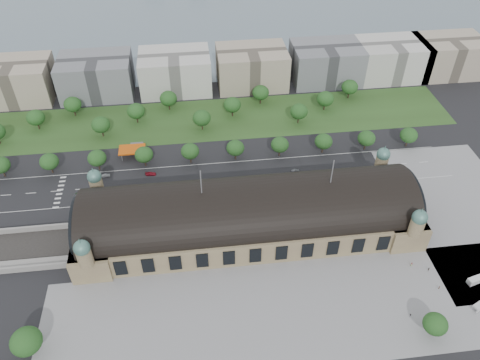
{
  "coord_description": "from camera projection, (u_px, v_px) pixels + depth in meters",
  "views": [
    {
      "loc": [
        -21.52,
        -144.3,
        156.92
      ],
      "look_at": [
        -1.59,
        19.37,
        14.0
      ],
      "focal_mm": 35.0,
      "sensor_mm": 36.0,
      "label": 1
    }
  ],
  "objects": [
    {
      "name": "tree_row_2",
      "position": [
        97.0,
        158.0,
        241.3
      ],
      "size": [
        9.6,
        9.6,
        11.52
      ],
      "color": "#2D2116",
      "rests_on": "ground"
    },
    {
      "name": "tree_row_3",
      "position": [
        144.0,
        155.0,
        243.49
      ],
      "size": [
        9.6,
        9.6,
        11.52
      ],
      "color": "#2D2116",
      "rests_on": "ground"
    },
    {
      "name": "pedestrian_1",
      "position": [
        439.0,
        288.0,
        188.19
      ],
      "size": [
        0.73,
        0.75,
        1.74
      ],
      "primitive_type": "imported",
      "rotation": [
        0.0,
        0.0,
        0.85
      ],
      "color": "gray",
      "rests_on": "ground"
    },
    {
      "name": "tree_belt_5",
      "position": [
        168.0,
        98.0,
        284.78
      ],
      "size": [
        10.4,
        10.4,
        12.48
      ],
      "color": "#2D2116",
      "rests_on": "ground"
    },
    {
      "name": "pedestrian_4",
      "position": [
        410.0,
        315.0,
        178.63
      ],
      "size": [
        1.0,
        1.03,
        1.56
      ],
      "primitive_type": "imported",
      "rotation": [
        0.0,
        0.0,
        3.96
      ],
      "color": "gray",
      "rests_on": "ground"
    },
    {
      "name": "traffic_car_1",
      "position": [
        106.0,
        176.0,
        241.21
      ],
      "size": [
        4.27,
        1.81,
        1.37
      ],
      "primitive_type": "imported",
      "rotation": [
        0.0,
        0.0,
        1.66
      ],
      "color": "#979A9F",
      "rests_on": "ground"
    },
    {
      "name": "plaza_south",
      "position": [
        289.0,
        311.0,
        180.89
      ],
      "size": [
        190.0,
        48.0,
        0.12
      ],
      "primitive_type": "cube",
      "color": "gray",
      "rests_on": "ground"
    },
    {
      "name": "road_slab",
      "position": [
        200.0,
        180.0,
        239.66
      ],
      "size": [
        260.0,
        26.0,
        0.1
      ],
      "primitive_type": "cube",
      "color": "black",
      "rests_on": "ground"
    },
    {
      "name": "tree_belt_2",
      "position": [
        73.0,
        104.0,
        279.57
      ],
      "size": [
        10.4,
        10.4,
        12.48
      ],
      "color": "#2D2116",
      "rests_on": "ground"
    },
    {
      "name": "traffic_car_3",
      "position": [
        151.0,
        174.0,
        242.11
      ],
      "size": [
        5.58,
        2.62,
        1.58
      ],
      "primitive_type": "imported",
      "rotation": [
        0.0,
        0.0,
        1.49
      ],
      "color": "maroon",
      "rests_on": "ground"
    },
    {
      "name": "ground",
      "position": [
        249.0,
        231.0,
        212.98
      ],
      "size": [
        900.0,
        900.0,
        0.0
      ],
      "primitive_type": "plane",
      "color": "black",
      "rests_on": "ground"
    },
    {
      "name": "tree_belt_10",
      "position": [
        325.0,
        99.0,
        284.45
      ],
      "size": [
        10.4,
        10.4,
        12.48
      ],
      "color": "#2D2116",
      "rests_on": "ground"
    },
    {
      "name": "tree_row_7",
      "position": [
        324.0,
        141.0,
        252.26
      ],
      "size": [
        9.6,
        9.6,
        11.52
      ],
      "color": "#2D2116",
      "rests_on": "ground"
    },
    {
      "name": "tree_belt_4",
      "position": [
        136.0,
        111.0,
        274.04
      ],
      "size": [
        10.4,
        10.4,
        12.48
      ],
      "color": "#2D2116",
      "rests_on": "ground"
    },
    {
      "name": "traffic_car_6",
      "position": [
        352.0,
        169.0,
        245.01
      ],
      "size": [
        5.61,
        2.66,
        1.55
      ],
      "primitive_type": "imported",
      "rotation": [
        0.0,
        0.0,
        -1.59
      ],
      "color": "white",
      "rests_on": "ground"
    },
    {
      "name": "parked_car_2",
      "position": [
        119.0,
        207.0,
        223.61
      ],
      "size": [
        5.19,
        4.15,
        1.41
      ],
      "primitive_type": "imported",
      "rotation": [
        0.0,
        0.0,
        -1.04
      ],
      "color": "#1F1B4D",
      "rests_on": "ground"
    },
    {
      "name": "parked_car_5",
      "position": [
        134.0,
        207.0,
        223.49
      ],
      "size": [
        5.19,
        4.56,
        1.33
      ],
      "primitive_type": "imported",
      "rotation": [
        0.0,
        0.0,
        -0.96
      ],
      "color": "#979CA0",
      "rests_on": "ground"
    },
    {
      "name": "parked_car_4",
      "position": [
        146.0,
        205.0,
        224.69
      ],
      "size": [
        4.5,
        3.54,
        1.43
      ],
      "primitive_type": "imported",
      "rotation": [
        0.0,
        0.0,
        -1.03
      ],
      "color": "silver",
      "rests_on": "ground"
    },
    {
      "name": "bus_east",
      "position": [
        276.0,
        179.0,
        237.53
      ],
      "size": [
        12.64,
        3.87,
        3.47
      ],
      "primitive_type": "imported",
      "rotation": [
        0.0,
        0.0,
        1.49
      ],
      "color": "silver",
      "rests_on": "ground"
    },
    {
      "name": "office_6",
      "position": [
        391.0,
        59.0,
        315.39
      ],
      "size": [
        45.0,
        32.0,
        24.0
      ],
      "primitive_type": "cube",
      "color": "beige",
      "rests_on": "ground"
    },
    {
      "name": "van_south",
      "position": [
        479.0,
        306.0,
        181.13
      ],
      "size": [
        6.52,
        4.68,
        2.63
      ],
      "rotation": [
        0.0,
        0.0,
        0.42
      ],
      "color": "silver",
      "rests_on": "ground"
    },
    {
      "name": "van_east",
      "position": [
        474.0,
        281.0,
        190.22
      ],
      "size": [
        6.8,
        4.04,
        2.76
      ],
      "rotation": [
        0.0,
        0.0,
        0.25
      ],
      "color": "silver",
      "rests_on": "ground"
    },
    {
      "name": "tree_row_5",
      "position": [
        235.0,
        148.0,
        247.87
      ],
      "size": [
        9.6,
        9.6,
        11.52
      ],
      "color": "#2D2116",
      "rests_on": "ground"
    },
    {
      "name": "petrol_station",
      "position": [
        135.0,
        148.0,
        255.1
      ],
      "size": [
        14.0,
        13.0,
        5.05
      ],
      "color": "#C84E0B",
      "rests_on": "ground"
    },
    {
      "name": "office_4",
      "position": [
        252.0,
        67.0,
        306.71
      ],
      "size": [
        45.0,
        32.0,
        24.0
      ],
      "primitive_type": "cube",
      "color": "tan",
      "rests_on": "ground"
    },
    {
      "name": "tree_belt_8",
      "position": [
        261.0,
        93.0,
        289.98
      ],
      "size": [
        10.4,
        10.4,
        12.48
      ],
      "color": "#2D2116",
      "rests_on": "ground"
    },
    {
      "name": "office_7",
      "position": [
        447.0,
        56.0,
        319.04
      ],
      "size": [
        45.0,
        32.0,
        24.0
      ],
      "primitive_type": "cube",
      "color": "tan",
      "rests_on": "ground"
    },
    {
      "name": "tree_row_9",
      "position": [
        409.0,
        135.0,
        256.64
      ],
      "size": [
        9.6,
        9.6,
        11.52
      ],
      "color": "#2D2116",
      "rests_on": "ground"
    },
    {
      "name": "parked_car_3",
      "position": [
        131.0,
        202.0,
        226.2
      ],
      "size": [
        4.33,
        3.33,
        1.38
      ],
      "primitive_type": "imported",
      "rotation": [
        0.0,
        0.0,
        -1.08
      ],
      "color": "#53555A",
      "rests_on": "ground"
    },
    {
      "name": "tree_row_4",
      "position": [
        190.0,
        151.0,
        245.68
      ],
      "size": [
        9.6,
        9.6,
        11.52
      ],
      "color": "#2D2116",
      "rests_on": "ground"
    },
    {
      "name": "tree_plaza_sw",
      "position": [
        26.0,
        341.0,
        162.44
      ],
      "size": [
        11.0,
        11.0,
        12.73
      ],
      "color": "#2D2116",
      "rests_on": "ground"
    },
    {
      "name": "tree_belt_3",
      "position": [
        101.0,
        125.0,
        263.3
      ],
      "size": [
        10.4,
        10.4,
        12.48
      ],
      "color": "#2D2116",
      "rests_on": "ground"
    },
    {
      "name": "parked_car_0",
      "position": [
        130.0,
        208.0,
        223.33
      ],
      "size": [
        4.18,
        3.55,
        1.35
      ],
      "primitive_type": "imported",
      "rotation": [
        0.0,
        0.0,
        -0.95
      ],
      "color": "black",
      "rests_on": "ground"
    },
    {
      "name": "tree_belt_11",
      "position": [
        350.0,
        87.0,
        295.19
      ],
      "size": [
        10.4,
        10.4,
        12.48
      ],
      "color": "#2D2116",
      "rests_on": "ground"
    },
    {
      "name": "parked_car_1",
      "position": [
        123.0,
        202.0,
        226.0
      ],
      "size": [
        5.28,
        4.73,
        1.36
      ],
      "primitive_type": "imported",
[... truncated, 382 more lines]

